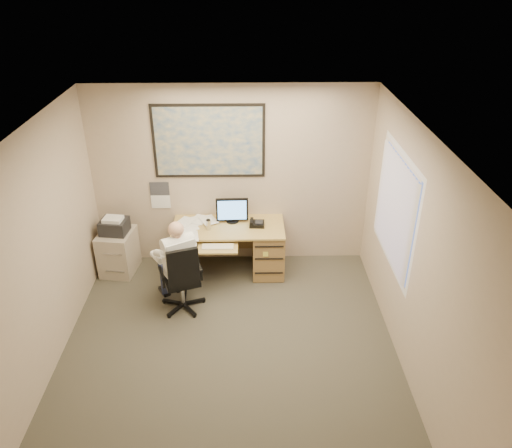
{
  "coord_description": "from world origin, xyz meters",
  "views": [
    {
      "loc": [
        0.23,
        -4.38,
        4.21
      ],
      "look_at": [
        0.34,
        1.3,
        1.1
      ],
      "focal_mm": 35.0,
      "sensor_mm": 36.0,
      "label": 1
    }
  ],
  "objects_px": {
    "filing_cabinet": "(118,248)",
    "office_chair": "(180,290)",
    "person": "(180,265)",
    "desk": "(251,244)"
  },
  "relations": [
    {
      "from": "filing_cabinet",
      "to": "office_chair",
      "type": "xyz_separation_m",
      "value": [
        1.02,
        -0.94,
        -0.09
      ]
    },
    {
      "from": "desk",
      "to": "filing_cabinet",
      "type": "distance_m",
      "value": 1.96
    },
    {
      "from": "desk",
      "to": "office_chair",
      "type": "relative_size",
      "value": 1.58
    },
    {
      "from": "person",
      "to": "filing_cabinet",
      "type": "bearing_deg",
      "value": 109.26
    },
    {
      "from": "office_chair",
      "to": "filing_cabinet",
      "type": "bearing_deg",
      "value": 118.4
    },
    {
      "from": "filing_cabinet",
      "to": "office_chair",
      "type": "distance_m",
      "value": 1.39
    },
    {
      "from": "filing_cabinet",
      "to": "desk",
      "type": "bearing_deg",
      "value": 7.88
    },
    {
      "from": "office_chair",
      "to": "person",
      "type": "bearing_deg",
      "value": 59.21
    },
    {
      "from": "desk",
      "to": "office_chair",
      "type": "distance_m",
      "value": 1.33
    },
    {
      "from": "filing_cabinet",
      "to": "person",
      "type": "xyz_separation_m",
      "value": [
        1.03,
        -0.86,
        0.25
      ]
    }
  ]
}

